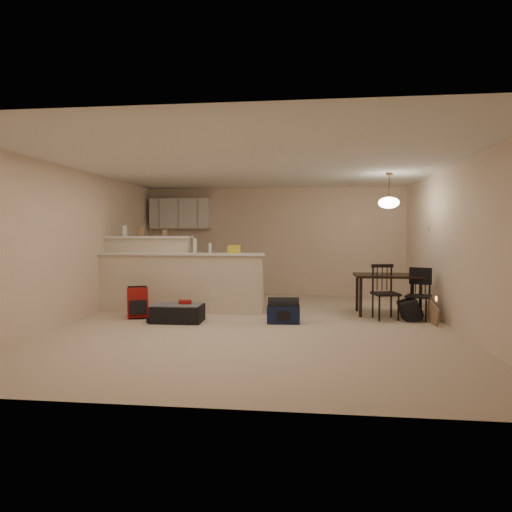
# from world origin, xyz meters

# --- Properties ---
(room) EXTENTS (7.00, 7.02, 2.50)m
(room) POSITION_xyz_m (0.00, 0.00, 1.25)
(room) COLOR beige
(room) RESTS_ON ground
(breakfast_bar) EXTENTS (3.08, 0.58, 1.39)m
(breakfast_bar) POSITION_xyz_m (-1.76, 0.98, 0.61)
(breakfast_bar) COLOR beige
(breakfast_bar) RESTS_ON ground
(upper_cabinets) EXTENTS (1.40, 0.34, 0.70)m
(upper_cabinets) POSITION_xyz_m (-2.20, 3.32, 1.90)
(upper_cabinets) COLOR white
(upper_cabinets) RESTS_ON room
(kitchen_counter) EXTENTS (1.80, 0.60, 0.90)m
(kitchen_counter) POSITION_xyz_m (-2.00, 3.19, 0.45)
(kitchen_counter) COLOR white
(kitchen_counter) RESTS_ON ground
(thermostat) EXTENTS (0.02, 0.12, 0.12)m
(thermostat) POSITION_xyz_m (2.98, 1.55, 1.50)
(thermostat) COLOR beige
(thermostat) RESTS_ON room
(jar) EXTENTS (0.10, 0.10, 0.20)m
(jar) POSITION_xyz_m (-2.65, 1.12, 1.49)
(jar) COLOR silver
(jar) RESTS_ON breakfast_bar
(cereal_box) EXTENTS (0.10, 0.07, 0.16)m
(cereal_box) POSITION_xyz_m (-2.31, 1.12, 1.47)
(cereal_box) COLOR #926E4B
(cereal_box) RESTS_ON breakfast_bar
(small_box) EXTENTS (0.08, 0.06, 0.12)m
(small_box) POSITION_xyz_m (-1.86, 1.12, 1.45)
(small_box) COLOR #926E4B
(small_box) RESTS_ON breakfast_bar
(bottle_a) EXTENTS (0.07, 0.07, 0.26)m
(bottle_a) POSITION_xyz_m (-1.24, 0.90, 1.22)
(bottle_a) COLOR silver
(bottle_a) RESTS_ON breakfast_bar
(bottle_b) EXTENTS (0.06, 0.06, 0.18)m
(bottle_b) POSITION_xyz_m (-0.96, 0.90, 1.18)
(bottle_b) COLOR silver
(bottle_b) RESTS_ON breakfast_bar
(bag_lump) EXTENTS (0.22, 0.18, 0.14)m
(bag_lump) POSITION_xyz_m (-0.51, 0.90, 1.16)
(bag_lump) COLOR #926E4B
(bag_lump) RESTS_ON breakfast_bar
(dining_table) EXTENTS (1.15, 0.77, 0.72)m
(dining_table) POSITION_xyz_m (2.20, 1.11, 0.63)
(dining_table) COLOR black
(dining_table) RESTS_ON ground
(pendant_lamp) EXTENTS (0.36, 0.36, 0.62)m
(pendant_lamp) POSITION_xyz_m (2.20, 1.11, 1.99)
(pendant_lamp) COLOR brown
(pendant_lamp) RESTS_ON room
(dining_chair_near) EXTENTS (0.48, 0.46, 0.92)m
(dining_chair_near) POSITION_xyz_m (2.09, 0.65, 0.46)
(dining_chair_near) COLOR black
(dining_chair_near) RESTS_ON ground
(dining_chair_far) EXTENTS (0.48, 0.47, 0.85)m
(dining_chair_far) POSITION_xyz_m (2.63, 0.67, 0.42)
(dining_chair_far) COLOR black
(dining_chair_far) RESTS_ON ground
(suitcase) EXTENTS (0.82, 0.54, 0.27)m
(suitcase) POSITION_xyz_m (-1.31, 0.04, 0.14)
(suitcase) COLOR black
(suitcase) RESTS_ON ground
(red_backpack) EXTENTS (0.40, 0.33, 0.51)m
(red_backpack) POSITION_xyz_m (-2.09, 0.29, 0.26)
(red_backpack) COLOR maroon
(red_backpack) RESTS_ON ground
(navy_duffel) EXTENTS (0.53, 0.31, 0.28)m
(navy_duffel) POSITION_xyz_m (0.41, 0.14, 0.14)
(navy_duffel) COLOR #131A3C
(navy_duffel) RESTS_ON ground
(black_daypack) EXTENTS (0.28, 0.39, 0.34)m
(black_daypack) POSITION_xyz_m (2.48, 0.61, 0.17)
(black_daypack) COLOR black
(black_daypack) RESTS_ON ground
(cardboard_sheet) EXTENTS (0.05, 0.43, 0.33)m
(cardboard_sheet) POSITION_xyz_m (2.78, 0.29, 0.16)
(cardboard_sheet) COLOR #926E4B
(cardboard_sheet) RESTS_ON ground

